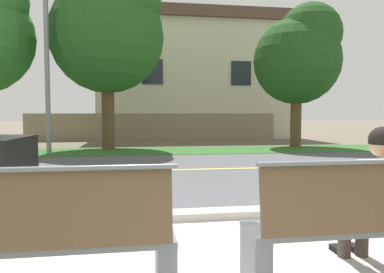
# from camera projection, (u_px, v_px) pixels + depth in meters

# --- Properties ---
(ground_plane) EXTENTS (140.00, 140.00, 0.00)m
(ground_plane) POSITION_uv_depth(u_px,v_px,m) (157.00, 163.00, 10.25)
(ground_plane) COLOR #665B4C
(curb_edge) EXTENTS (44.00, 0.30, 0.11)m
(curb_edge) POSITION_uv_depth(u_px,v_px,m) (182.00, 216.00, 4.67)
(curb_edge) COLOR #ADA89E
(curb_edge) RESTS_ON ground_plane
(street_asphalt) EXTENTS (52.00, 8.00, 0.01)m
(street_asphalt) POSITION_uv_depth(u_px,v_px,m) (160.00, 170.00, 8.77)
(street_asphalt) COLOR #515156
(street_asphalt) RESTS_ON ground_plane
(road_centre_line) EXTENTS (48.00, 0.14, 0.01)m
(road_centre_line) POSITION_uv_depth(u_px,v_px,m) (160.00, 170.00, 8.77)
(road_centre_line) COLOR #E0CC4C
(road_centre_line) RESTS_ON ground_plane
(far_verge_grass) EXTENTS (48.00, 2.80, 0.02)m
(far_verge_grass) POSITION_uv_depth(u_px,v_px,m) (152.00, 151.00, 13.37)
(far_verge_grass) COLOR #2D6026
(far_verge_grass) RESTS_ON ground_plane
(bench_left) EXTENTS (1.93, 0.48, 1.01)m
(bench_left) POSITION_uv_depth(u_px,v_px,m) (39.00, 241.00, 2.57)
(bench_left) COLOR slate
(bench_left) RESTS_ON ground_plane
(bench_right) EXTENTS (1.93, 0.48, 1.01)m
(bench_right) POSITION_uv_depth(u_px,v_px,m) (365.00, 225.00, 2.95)
(bench_right) COLOR slate
(bench_right) RESTS_ON ground_plane
(seated_person_white) EXTENTS (0.52, 0.68, 1.25)m
(seated_person_white) POSITION_uv_depth(u_px,v_px,m) (374.00, 193.00, 3.14)
(seated_person_white) COLOR #47382D
(seated_person_white) RESTS_ON ground_plane
(streetlamp) EXTENTS (0.24, 2.10, 7.84)m
(streetlamp) POSITION_uv_depth(u_px,v_px,m) (47.00, 23.00, 12.36)
(streetlamp) COLOR gray
(streetlamp) RESTS_ON ground_plane
(shade_tree_left) EXTENTS (4.35, 4.35, 7.18)m
(shade_tree_left) POSITION_uv_depth(u_px,v_px,m) (110.00, 27.00, 13.89)
(shade_tree_left) COLOR brown
(shade_tree_left) RESTS_ON ground_plane
(shade_tree_centre) EXTENTS (3.55, 3.55, 5.86)m
(shade_tree_centre) POSITION_uv_depth(u_px,v_px,m) (300.00, 55.00, 14.94)
(shade_tree_centre) COLOR brown
(shade_tree_centre) RESTS_ON ground_plane
(garden_wall) EXTENTS (13.00, 0.36, 1.40)m
(garden_wall) POSITION_uv_depth(u_px,v_px,m) (155.00, 127.00, 19.20)
(garden_wall) COLOR gray
(garden_wall) RESTS_ON ground_plane
(house_across_street) EXTENTS (11.48, 6.91, 7.10)m
(house_across_street) POSITION_uv_depth(u_px,v_px,m) (189.00, 78.00, 22.53)
(house_across_street) COLOR beige
(house_across_street) RESTS_ON ground_plane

